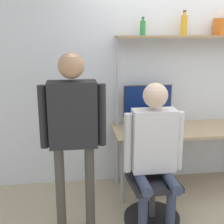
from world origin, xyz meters
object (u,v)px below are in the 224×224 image
object	(u,v)px
office_chair	(151,194)
person_standing	(73,121)
laptop	(147,126)
bottle_amber	(184,25)
bottle_green	(143,28)
cell_phone	(170,131)
person_seated	(155,144)
monitor	(148,103)

from	to	relation	value
office_chair	person_standing	size ratio (longest dim) A/B	0.54
laptop	bottle_amber	xyz separation A→B (m)	(0.46, 0.27, 1.10)
bottle_green	bottle_amber	size ratio (longest dim) A/B	0.73
person_standing	cell_phone	bearing A→B (deg)	26.57
office_chair	bottle_green	distance (m)	1.80
person_seated	person_standing	world-z (taller)	person_standing
person_seated	bottle_amber	bearing A→B (deg)	57.74
cell_phone	bottle_green	bearing A→B (deg)	134.88
laptop	bottle_amber	size ratio (longest dim) A/B	1.12
bottle_green	bottle_amber	distance (m)	0.48
cell_phone	office_chair	world-z (taller)	office_chair
monitor	cell_phone	xyz separation A→B (m)	(0.20, -0.26, -0.27)
cell_phone	person_seated	xyz separation A→B (m)	(-0.33, -0.55, 0.07)
office_chair	bottle_green	xyz separation A→B (m)	(0.05, 0.79, 1.62)
laptop	bottle_green	size ratio (longest dim) A/B	1.53
person_seated	person_standing	bearing A→B (deg)	179.26
office_chair	person_standing	xyz separation A→B (m)	(-0.76, -0.03, 0.81)
laptop	cell_phone	distance (m)	0.27
cell_phone	bottle_amber	distance (m)	1.22
office_chair	person_seated	bearing A→B (deg)	-86.09
office_chair	person_seated	size ratio (longest dim) A/B	0.65
monitor	bottle_green	world-z (taller)	bottle_green
monitor	laptop	bearing A→B (deg)	-104.15
person_standing	bottle_amber	xyz separation A→B (m)	(1.29, 0.82, 0.84)
laptop	bottle_amber	distance (m)	1.23
laptop	bottle_green	distance (m)	1.11
cell_phone	office_chair	distance (m)	0.78
person_seated	bottle_green	world-z (taller)	bottle_green
monitor	office_chair	world-z (taller)	monitor
cell_phone	bottle_green	world-z (taller)	bottle_green
person_seated	bottle_green	bearing A→B (deg)	86.52
person_seated	bottle_green	xyz separation A→B (m)	(0.05, 0.83, 1.06)
office_chair	person_seated	xyz separation A→B (m)	(0.00, -0.04, 0.56)
office_chair	person_seated	distance (m)	0.56
monitor	person_standing	xyz separation A→B (m)	(-0.89, -0.81, 0.06)
monitor	cell_phone	world-z (taller)	monitor
laptop	monitor	bearing A→B (deg)	75.85
office_chair	laptop	bearing A→B (deg)	82.70
monitor	laptop	distance (m)	0.33
person_standing	bottle_green	bearing A→B (deg)	45.43
monitor	bottle_amber	world-z (taller)	bottle_amber
person_standing	bottle_amber	world-z (taller)	bottle_amber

